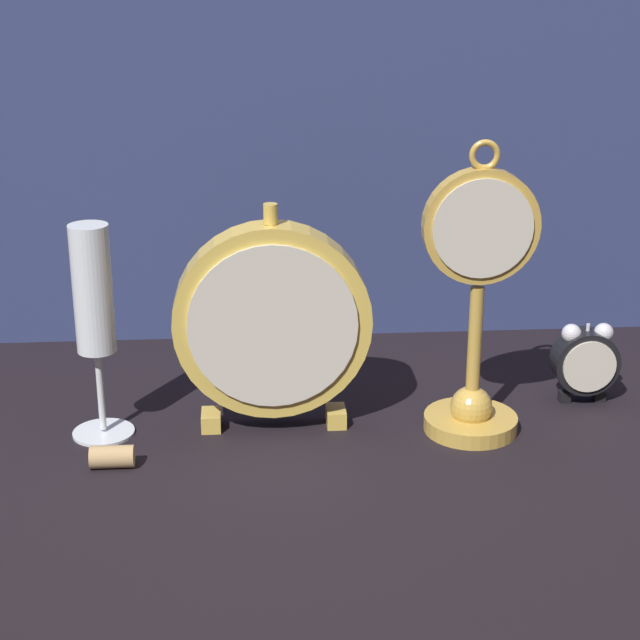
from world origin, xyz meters
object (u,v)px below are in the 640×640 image
alarm_clock_twin_bell (585,359)px  mantel_clock_silver (272,322)px  pocket_watch_on_stand (476,317)px  champagne_flute (94,308)px  wine_cork (112,457)px

alarm_clock_twin_bell → mantel_clock_silver: bearing=-173.4°
mantel_clock_silver → pocket_watch_on_stand: bearing=-6.4°
champagne_flute → wine_cork: (0.02, -0.07, -0.13)m
mantel_clock_silver → champagne_flute: mantel_clock_silver is taller
pocket_watch_on_stand → mantel_clock_silver: 0.20m
alarm_clock_twin_bell → wine_cork: bearing=-166.8°
pocket_watch_on_stand → champagne_flute: size_ratio=1.36×
alarm_clock_twin_bell → champagne_flute: 0.52m
alarm_clock_twin_bell → champagne_flute: size_ratio=0.41×
wine_cork → alarm_clock_twin_bell: bearing=13.2°
alarm_clock_twin_bell → wine_cork: 0.51m
alarm_clock_twin_bell → mantel_clock_silver: (-0.34, -0.04, 0.07)m
pocket_watch_on_stand → champagne_flute: bearing=177.2°
pocket_watch_on_stand → wine_cork: 0.38m
mantel_clock_silver → champagne_flute: bearing=-178.6°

